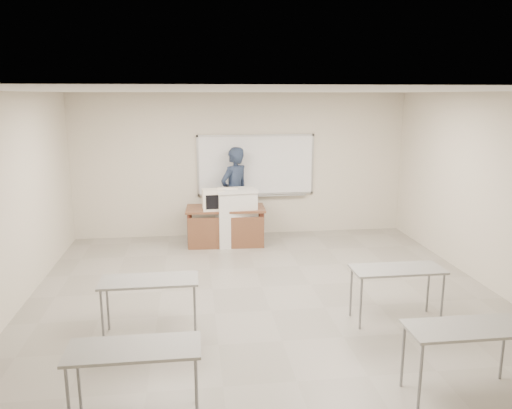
{
  "coord_description": "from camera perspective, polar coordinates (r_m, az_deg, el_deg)",
  "views": [
    {
      "loc": [
        -1.03,
        -6.41,
        2.95
      ],
      "look_at": [
        0.07,
        2.2,
        1.04
      ],
      "focal_mm": 35.0,
      "sensor_mm": 36.0,
      "label": 1
    }
  ],
  "objects": [
    {
      "name": "laptop",
      "position": [
        10.11,
        -4.14,
        0.17
      ],
      "size": [
        0.35,
        0.32,
        0.26
      ],
      "rotation": [
        0.0,
        0.0,
        -0.1
      ],
      "color": "black",
      "rests_on": "instructor_desk"
    },
    {
      "name": "crt_monitor",
      "position": [
        9.8,
        -4.94,
        0.55
      ],
      "size": [
        0.42,
        0.47,
        0.4
      ],
      "rotation": [
        0.0,
        0.0,
        0.05
      ],
      "color": "silver",
      "rests_on": "instructor_desk"
    },
    {
      "name": "keyboard",
      "position": [
        9.88,
        -3.24,
        1.87
      ],
      "size": [
        0.41,
        0.2,
        0.02
      ],
      "primitive_type": "cube",
      "rotation": [
        0.0,
        0.0,
        -0.16
      ],
      "color": "silver",
      "rests_on": "podium"
    },
    {
      "name": "presenter",
      "position": [
        10.38,
        -2.47,
        1.34
      ],
      "size": [
        0.83,
        0.79,
        1.91
      ],
      "primitive_type": "imported",
      "rotation": [
        0.0,
        0.0,
        3.81
      ],
      "color": "black",
      "rests_on": "floor"
    },
    {
      "name": "instructor_desk",
      "position": [
        9.91,
        -3.45,
        -1.54
      ],
      "size": [
        1.56,
        0.78,
        0.75
      ],
      "rotation": [
        0.0,
        0.0,
        -0.05
      ],
      "color": "brown",
      "rests_on": "floor"
    },
    {
      "name": "floor",
      "position": [
        7.13,
        1.69,
        -12.06
      ],
      "size": [
        7.0,
        8.0,
        0.01
      ],
      "primitive_type": "cube",
      "color": "gray",
      "rests_on": "ground"
    },
    {
      "name": "podium",
      "position": [
        9.93,
        -2.31,
        -1.45
      ],
      "size": [
        0.8,
        0.58,
        1.13
      ],
      "rotation": [
        0.0,
        0.0,
        0.12
      ],
      "color": "silver",
      "rests_on": "floor"
    },
    {
      "name": "whiteboard",
      "position": [
        10.56,
        -0.01,
        4.44
      ],
      "size": [
        2.48,
        0.1,
        1.31
      ],
      "color": "white",
      "rests_on": "floor"
    },
    {
      "name": "student_desks",
      "position": [
        5.64,
        3.91,
        -11.44
      ],
      "size": [
        4.4,
        2.2,
        0.73
      ],
      "color": "gray",
      "rests_on": "floor"
    },
    {
      "name": "mouse",
      "position": [
        9.79,
        -2.27,
        -0.45
      ],
      "size": [
        0.11,
        0.08,
        0.04
      ],
      "primitive_type": "ellipsoid",
      "rotation": [
        0.0,
        0.0,
        -0.19
      ],
      "color": "#A9ABB0",
      "rests_on": "instructor_desk"
    }
  ]
}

